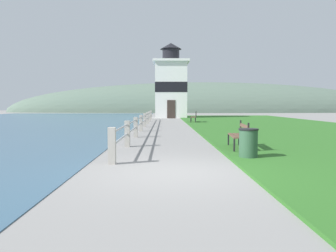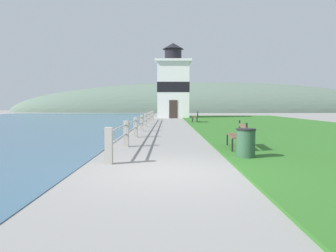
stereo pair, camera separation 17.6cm
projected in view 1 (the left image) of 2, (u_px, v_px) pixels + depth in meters
The scene contains 8 objects.
ground_plane at pixel (172, 172), 7.22m from camera, with size 160.00×160.00×0.00m, color gray.
grass_verge at pixel (280, 127), 21.81m from camera, with size 12.00×43.64×0.06m.
seawall_railing at pixel (143, 120), 20.00m from camera, with size 0.18×23.91×0.93m.
park_bench_near at pixel (240, 134), 10.73m from camera, with size 0.60×1.67×0.94m.
park_bench_midway at pixel (194, 116), 27.10m from camera, with size 0.65×1.71×0.94m.
lighthouse at pixel (171, 86), 37.35m from camera, with size 4.04×4.04×8.48m.
trash_bin at pixel (248, 144), 8.90m from camera, with size 0.54×0.54×0.84m.
distant_hillside at pixel (205, 112), 66.27m from camera, with size 80.00×16.00×12.00m.
Camera 1 is at (-0.17, -7.13, 1.48)m, focal length 35.00 mm.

